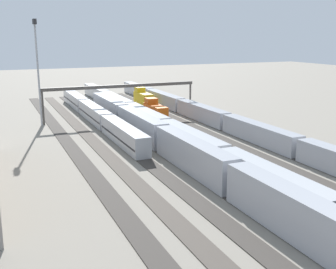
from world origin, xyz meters
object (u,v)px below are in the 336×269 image
Objects in this scene: train_on_track_0 at (224,121)px; train_on_track_1 at (143,98)px; light_mast_1 at (37,58)px; signal_gantry at (121,89)px; train_on_track_5 at (94,114)px; train_on_track_2 at (155,111)px; train_on_track_4 at (163,138)px; train_on_track_3 at (163,126)px.

train_on_track_1 is at bearing 7.11° from train_on_track_0.
signal_gantry is at bearing -88.94° from light_mast_1.
train_on_track_5 is 32.37m from train_on_track_0.
train_on_track_2 is (-3.22, -15.00, 0.16)m from train_on_track_5.
train_on_track_4 is at bearing 120.46° from train_on_track_0.
light_mast_1 is at bearing 60.62° from train_on_track_0.
train_on_track_1 is 40.15m from light_mast_1.
signal_gantry is at bearing 60.72° from train_on_track_2.
train_on_track_5 is 0.51× the size of train_on_track_3.
train_on_track_0 is at bearing -150.04° from train_on_track_2.
train_on_track_4 is 0.69× the size of train_on_track_0.
train_on_track_0 is at bearing -90.76° from train_on_track_3.
train_on_track_3 is 12.97m from train_on_track_4.
light_mast_1 is 0.62× the size of signal_gantry.
light_mast_1 is (-18.93, 32.63, 13.75)m from train_on_track_1.
train_on_track_5 is 0.51× the size of train_on_track_0.
train_on_track_1 is 0.07× the size of train_on_track_0.
train_on_track_0 is at bearing -59.54° from train_on_track_4.
train_on_track_1 is 27.97m from train_on_track_5.
train_on_track_2 reaches higher than train_on_track_0.
signal_gantry is (21.56, 17.50, 5.67)m from train_on_track_0.
signal_gantry is (-18.56, 12.50, 5.58)m from train_on_track_1.
light_mast_1 is (3.83, 27.63, 13.75)m from train_on_track_2.
light_mast_1 is 21.73m from signal_gantry.
train_on_track_2 is 0.07× the size of train_on_track_0.
light_mast_1 reaches higher than train_on_track_2.
train_on_track_2 is at bearing 29.96° from train_on_track_0.
train_on_track_2 is (-22.76, 5.00, 0.00)m from train_on_track_1.
train_on_track_0 reaches higher than train_on_track_5.
train_on_track_3 is at bearing -153.85° from train_on_track_5.
train_on_track_0 is at bearing -140.93° from signal_gantry.
train_on_track_3 is 5.65× the size of light_mast_1.
train_on_track_4 is 23.21m from train_on_track_0.
train_on_track_1 is 54.00m from train_on_track_4.
train_on_track_3 is at bearing 89.24° from train_on_track_0.
train_on_track_1 and train_on_track_2 have the same top height.
signal_gantry is at bearing 146.04° from train_on_track_1.
train_on_track_4 is (-29.11, 10.00, 0.46)m from train_on_track_2.
train_on_track_3 reaches higher than train_on_track_5.
light_mast_1 reaches higher than signal_gantry.
train_on_track_0 is 28.34m from signal_gantry.
train_on_track_2 is at bearing -119.28° from signal_gantry.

